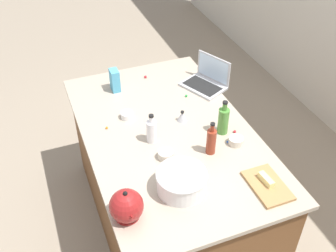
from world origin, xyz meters
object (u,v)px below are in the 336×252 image
(ramekin_medium, at_px, (236,141))
(kettle, at_px, (127,206))
(bottle_vinegar, at_px, (152,131))
(cutting_board, at_px, (267,185))
(ramekin_small, at_px, (127,115))
(laptop, at_px, (207,80))
(butter_stick_left, at_px, (266,179))
(kitchen_timer, at_px, (182,116))
(bottle_olive, at_px, (223,120))
(bottle_soy, at_px, (211,141))
(candy_bag, at_px, (115,80))
(ramekin_wide, at_px, (166,155))
(mixing_bowl_large, at_px, (181,181))

(ramekin_medium, bearing_deg, kettle, -69.33)
(ramekin_medium, bearing_deg, bottle_vinegar, -114.22)
(cutting_board, relative_size, ramekin_small, 3.29)
(laptop, xyz_separation_m, butter_stick_left, (1.04, -0.13, -0.01))
(cutting_board, bearing_deg, laptop, 173.26)
(kitchen_timer, bearing_deg, bottle_olive, 43.66)
(butter_stick_left, bearing_deg, bottle_soy, -153.83)
(butter_stick_left, bearing_deg, kettle, -94.55)
(ramekin_medium, xyz_separation_m, candy_bag, (-0.87, -0.54, 0.06))
(kettle, height_order, kitchen_timer, kettle)
(laptop, distance_m, bottle_soy, 0.75)
(kitchen_timer, bearing_deg, bottle_soy, 6.52)
(laptop, bearing_deg, ramekin_wide, -42.07)
(ramekin_small, distance_m, ramekin_medium, 0.76)
(cutting_board, bearing_deg, ramekin_small, -148.31)
(candy_bag, bearing_deg, bottle_vinegar, 5.32)
(cutting_board, height_order, kitchen_timer, kitchen_timer)
(ramekin_medium, xyz_separation_m, kitchen_timer, (-0.34, -0.22, 0.01))
(laptop, height_order, ramekin_wide, laptop)
(laptop, height_order, mixing_bowl_large, laptop)
(mixing_bowl_large, distance_m, bottle_soy, 0.36)
(bottle_olive, xyz_separation_m, ramekin_small, (-0.37, -0.54, -0.08))
(bottle_olive, distance_m, ramekin_small, 0.66)
(bottle_soy, xyz_separation_m, kettle, (0.29, -0.62, -0.01))
(candy_bag, bearing_deg, kitchen_timer, 31.47)
(bottle_olive, bearing_deg, ramekin_small, -124.82)
(mixing_bowl_large, relative_size, ramekin_small, 3.25)
(laptop, distance_m, kitchen_timer, 0.48)
(butter_stick_left, bearing_deg, kitchen_timer, -163.16)
(laptop, bearing_deg, cutting_board, -6.74)
(kitchen_timer, bearing_deg, laptop, 134.57)
(bottle_vinegar, height_order, kitchen_timer, bottle_vinegar)
(mixing_bowl_large, relative_size, butter_stick_left, 2.60)
(bottle_soy, distance_m, ramekin_small, 0.65)
(laptop, xyz_separation_m, ramekin_wide, (0.64, -0.57, -0.02))
(ramekin_medium, bearing_deg, laptop, 170.24)
(ramekin_medium, relative_size, kitchen_timer, 1.21)
(laptop, bearing_deg, ramekin_small, -76.01)
(bottle_olive, height_order, candy_bag, bottle_olive)
(kettle, bearing_deg, cutting_board, 83.91)
(bottle_olive, xyz_separation_m, kitchen_timer, (-0.21, -0.20, -0.06))
(laptop, distance_m, bottle_vinegar, 0.76)
(kettle, height_order, cutting_board, kettle)
(laptop, distance_m, mixing_bowl_large, 1.08)
(bottle_olive, distance_m, candy_bag, 0.90)
(ramekin_wide, bearing_deg, mixing_bowl_large, -2.21)
(mixing_bowl_large, xyz_separation_m, candy_bag, (-1.10, -0.08, 0.02))
(ramekin_wide, bearing_deg, bottle_olive, 102.32)
(bottle_vinegar, bearing_deg, ramekin_small, -164.97)
(bottle_soy, bearing_deg, bottle_vinegar, -127.42)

